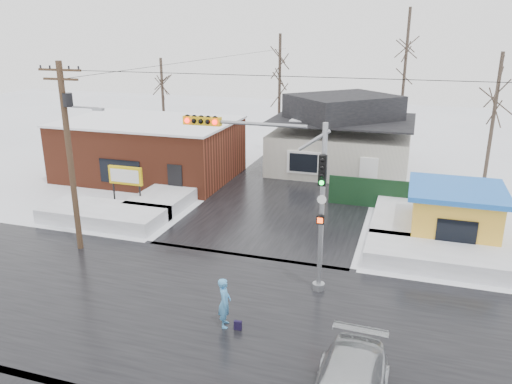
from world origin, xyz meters
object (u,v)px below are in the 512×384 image
(kiosk, at_px, (454,214))
(utility_pole, at_px, (70,147))
(marquee_sign, at_px, (126,177))
(traffic_signal, at_px, (284,182))
(pedestrian, at_px, (225,303))

(kiosk, bearing_deg, utility_pole, -159.56)
(utility_pole, relative_size, kiosk, 1.96)
(utility_pole, bearing_deg, marquee_sign, 100.13)
(traffic_signal, distance_m, kiosk, 10.43)
(utility_pole, distance_m, pedestrian, 10.92)
(traffic_signal, height_order, pedestrian, traffic_signal)
(traffic_signal, distance_m, pedestrian, 5.24)
(kiosk, bearing_deg, marquee_sign, -178.45)
(utility_pole, bearing_deg, traffic_signal, -2.95)
(traffic_signal, relative_size, marquee_sign, 2.75)
(traffic_signal, relative_size, kiosk, 1.52)
(traffic_signal, relative_size, utility_pole, 0.78)
(traffic_signal, relative_size, pedestrian, 3.70)
(traffic_signal, height_order, utility_pole, utility_pole)
(pedestrian, bearing_deg, traffic_signal, -34.61)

